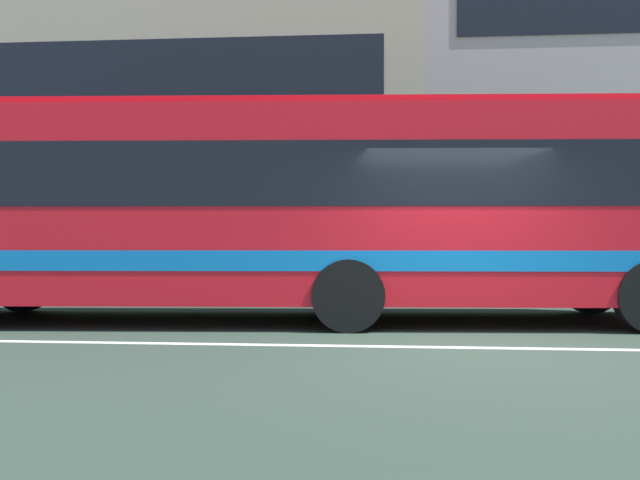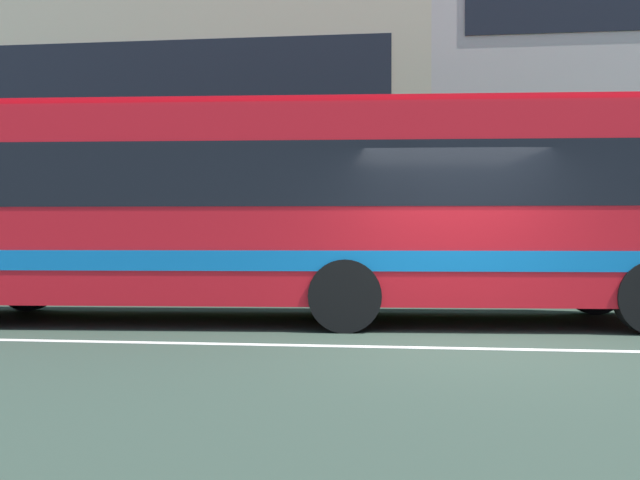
{
  "view_description": "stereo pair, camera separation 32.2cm",
  "coord_description": "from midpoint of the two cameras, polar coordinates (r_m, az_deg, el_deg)",
  "views": [
    {
      "loc": [
        -1.04,
        -8.55,
        1.37
      ],
      "look_at": [
        -2.03,
        2.72,
        1.24
      ],
      "focal_mm": 40.2,
      "sensor_mm": 36.0,
      "label": 1
    },
    {
      "loc": [
        -0.72,
        -8.51,
        1.37
      ],
      "look_at": [
        -2.03,
        2.72,
        1.24
      ],
      "focal_mm": 40.2,
      "sensor_mm": 36.0,
      "label": 2
    }
  ],
  "objects": [
    {
      "name": "ground_plane",
      "position": [
        8.68,
        12.54,
        -8.45
      ],
      "size": [
        160.0,
        160.0,
        0.0
      ],
      "primitive_type": "plane",
      "color": "#2C3D31"
    },
    {
      "name": "transit_bus",
      "position": [
        11.0,
        -0.81,
        2.88
      ],
      "size": [
        11.81,
        3.33,
        3.26
      ],
      "color": "red",
      "rests_on": "ground_plane"
    },
    {
      "name": "hedge_row_far",
      "position": [
        14.66,
        2.34,
        -2.46
      ],
      "size": [
        14.13,
        1.1,
        1.16
      ],
      "primitive_type": "cube",
      "color": "#255F1A",
      "rests_on": "ground_plane"
    },
    {
      "name": "lane_centre_line",
      "position": [
        8.68,
        12.54,
        -8.42
      ],
      "size": [
        60.0,
        0.16,
        0.01
      ],
      "primitive_type": "cube",
      "color": "silver",
      "rests_on": "ground_plane"
    },
    {
      "name": "apartment_block_left",
      "position": [
        26.13,
        -19.34,
        7.74
      ],
      "size": [
        24.39,
        11.04,
        9.23
      ],
      "color": "#BDAF8F",
      "rests_on": "ground_plane"
    }
  ]
}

